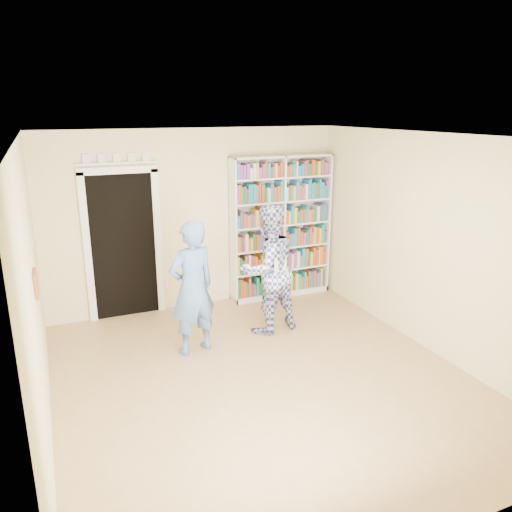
{
  "coord_description": "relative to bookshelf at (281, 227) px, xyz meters",
  "views": [
    {
      "loc": [
        -2.06,
        -4.63,
        2.97
      ],
      "look_at": [
        0.3,
        0.9,
        1.18
      ],
      "focal_mm": 35.0,
      "sensor_mm": 36.0,
      "label": 1
    }
  ],
  "objects": [
    {
      "name": "wall_left",
      "position": [
        -3.6,
        -2.34,
        0.2
      ],
      "size": [
        0.0,
        5.0,
        5.0
      ],
      "primitive_type": "plane",
      "rotation": [
        1.57,
        0.0,
        1.57
      ],
      "color": "beige",
      "rests_on": "floor"
    },
    {
      "name": "doorway",
      "position": [
        -2.45,
        0.13,
        0.03
      ],
      "size": [
        1.1,
        0.08,
        2.43
      ],
      "color": "black",
      "rests_on": "floor"
    },
    {
      "name": "bookshelf",
      "position": [
        0.0,
        0.0,
        0.0
      ],
      "size": [
        1.65,
        0.31,
        2.28
      ],
      "rotation": [
        0.0,
        0.0,
        -0.35
      ],
      "color": "white",
      "rests_on": "floor"
    },
    {
      "name": "paper_sheet",
      "position": [
        -0.68,
        -1.4,
        -0.17
      ],
      "size": [
        0.2,
        0.06,
        0.29
      ],
      "primitive_type": "cube",
      "rotation": [
        0.0,
        0.0,
        0.28
      ],
      "color": "white",
      "rests_on": "man_plaid"
    },
    {
      "name": "wall_art",
      "position": [
        -3.58,
        -2.14,
        0.25
      ],
      "size": [
        0.03,
        0.25,
        0.25
      ],
      "primitive_type": "cube",
      "color": "brown",
      "rests_on": "wall_left"
    },
    {
      "name": "man_plaid",
      "position": [
        -0.75,
        -1.16,
        -0.27
      ],
      "size": [
        0.97,
        0.82,
        1.77
      ],
      "primitive_type": "imported",
      "rotation": [
        0.0,
        0.0,
        3.33
      ],
      "color": "navy",
      "rests_on": "floor"
    },
    {
      "name": "man_blue",
      "position": [
        -1.87,
        -1.39,
        -0.3
      ],
      "size": [
        0.71,
        0.56,
        1.7
      ],
      "primitive_type": "imported",
      "rotation": [
        0.0,
        0.0,
        3.41
      ],
      "color": "#5378BA",
      "rests_on": "floor"
    },
    {
      "name": "floor",
      "position": [
        -1.35,
        -2.34,
        -1.15
      ],
      "size": [
        5.0,
        5.0,
        0.0
      ],
      "primitive_type": "plane",
      "color": "#A47F4F",
      "rests_on": "ground"
    },
    {
      "name": "wall_right",
      "position": [
        0.9,
        -2.34,
        0.2
      ],
      "size": [
        0.0,
        5.0,
        5.0
      ],
      "primitive_type": "plane",
      "rotation": [
        1.57,
        0.0,
        -1.57
      ],
      "color": "beige",
      "rests_on": "floor"
    },
    {
      "name": "wall_back",
      "position": [
        -1.35,
        0.16,
        0.2
      ],
      "size": [
        4.5,
        0.0,
        4.5
      ],
      "primitive_type": "plane",
      "rotation": [
        1.57,
        0.0,
        0.0
      ],
      "color": "beige",
      "rests_on": "floor"
    },
    {
      "name": "ceiling",
      "position": [
        -1.35,
        -2.34,
        1.55
      ],
      "size": [
        5.0,
        5.0,
        0.0
      ],
      "primitive_type": "plane",
      "rotation": [
        3.14,
        0.0,
        0.0
      ],
      "color": "white",
      "rests_on": "wall_back"
    }
  ]
}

